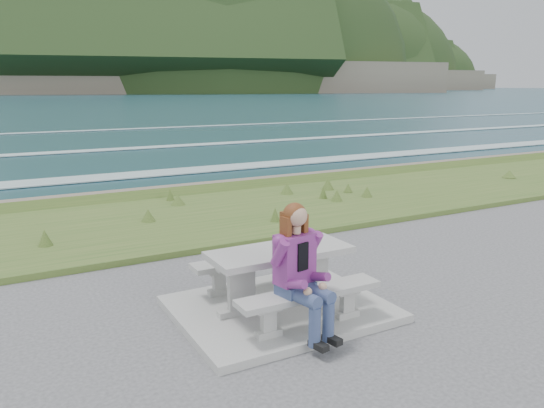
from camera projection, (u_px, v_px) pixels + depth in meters
name	position (u px, v px, depth m)	size (l,w,h in m)	color
concrete_slab	(280.00, 309.00, 6.79)	(2.60, 2.10, 0.10)	gray
picnic_table	(280.00, 262.00, 6.65)	(1.80, 0.75, 0.75)	gray
bench_landward	(310.00, 298.00, 6.11)	(1.80, 0.35, 0.45)	gray
bench_seaward	(255.00, 263.00, 7.30)	(1.80, 0.35, 0.45)	gray
grass_verge	(162.00, 225.00, 11.08)	(160.00, 4.50, 0.22)	#375921
shore_drop	(128.00, 199.00, 13.57)	(160.00, 0.80, 2.20)	#675B4D
ocean	(52.00, 172.00, 28.66)	(1600.00, 1600.00, 0.09)	#1C4451
headland_range	(243.00, 76.00, 434.64)	(729.83, 363.95, 206.09)	#675B4D
seated_woman	(304.00, 289.00, 5.86)	(0.56, 0.82, 1.50)	navy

